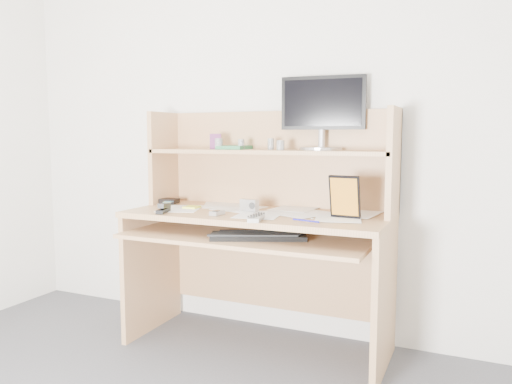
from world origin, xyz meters
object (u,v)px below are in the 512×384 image
at_px(keyboard, 258,235).
at_px(tv_remote, 256,218).
at_px(desk, 263,220).
at_px(monitor, 323,111).
at_px(game_case, 345,197).

bearing_deg(keyboard, tv_remote, -98.03).
bearing_deg(tv_remote, desk, 93.78).
bearing_deg(tv_remote, monitor, 55.47).
relative_size(desk, tv_remote, 7.19).
relative_size(keyboard, tv_remote, 2.56).
xyz_separation_m(keyboard, game_case, (0.39, 0.15, 0.20)).
xyz_separation_m(game_case, monitor, (-0.20, 0.27, 0.43)).
bearing_deg(keyboard, desk, 85.59).
height_order(tv_remote, game_case, game_case).
bearing_deg(monitor, keyboard, -119.00).
height_order(desk, tv_remote, desk).
bearing_deg(monitor, game_case, -57.70).
relative_size(tv_remote, game_case, 0.92).
relative_size(desk, game_case, 6.62).
bearing_deg(desk, monitor, 28.73).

